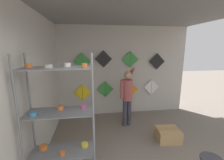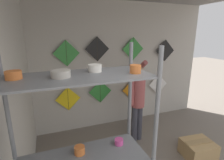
# 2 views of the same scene
# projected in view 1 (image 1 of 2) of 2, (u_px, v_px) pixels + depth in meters

# --- Properties ---
(back_panel) EXTENTS (4.47, 0.06, 2.80)m
(back_panel) POSITION_uv_depth(u_px,v_px,m) (118.00, 71.00, 4.78)
(back_panel) COLOR #BCB7AD
(back_panel) RESTS_ON ground
(left_panel) EXTENTS (0.06, 4.45, 2.80)m
(left_panel) POSITION_uv_depth(u_px,v_px,m) (36.00, 89.00, 2.73)
(left_panel) COLOR #BCB7AD
(left_panel) RESTS_ON ground
(ceiling_slab) EXTENTS (4.47, 4.45, 0.04)m
(ceiling_slab) POSITION_uv_depth(u_px,v_px,m) (137.00, 9.00, 2.69)
(ceiling_slab) COLOR gray
(shelf_rack) EXTENTS (0.95, 0.42, 2.06)m
(shelf_rack) POSITION_uv_depth(u_px,v_px,m) (60.00, 116.00, 2.11)
(shelf_rack) COLOR slate
(shelf_rack) RESTS_ON ground
(shopkeeper) EXTENTS (0.41, 0.61, 1.64)m
(shopkeeper) POSITION_uv_depth(u_px,v_px,m) (127.00, 94.00, 4.05)
(shopkeeper) COLOR #383842
(shopkeeper) RESTS_ON ground
(cardboard_box) EXTENTS (0.56, 0.49, 0.30)m
(cardboard_box) POSITION_uv_depth(u_px,v_px,m) (168.00, 135.00, 3.50)
(cardboard_box) COLOR tan
(cardboard_box) RESTS_ON ground
(kite_0) EXTENTS (0.53, 0.01, 0.53)m
(kite_0) POSITION_uv_depth(u_px,v_px,m) (83.00, 93.00, 4.67)
(kite_0) COLOR yellow
(kite_1) EXTENTS (0.53, 0.01, 0.53)m
(kite_1) POSITION_uv_depth(u_px,v_px,m) (105.00, 89.00, 4.75)
(kite_1) COLOR #338C38
(kite_2) EXTENTS (0.53, 0.01, 0.53)m
(kite_2) POSITION_uv_depth(u_px,v_px,m) (130.00, 90.00, 4.88)
(kite_2) COLOR orange
(kite_3) EXTENTS (0.53, 0.01, 0.53)m
(kite_3) POSITION_uv_depth(u_px,v_px,m) (151.00, 87.00, 4.96)
(kite_3) COLOR white
(kite_4) EXTENTS (0.53, 0.01, 0.53)m
(kite_4) POSITION_uv_depth(u_px,v_px,m) (82.00, 61.00, 4.47)
(kite_4) COLOR #338C38
(kite_5) EXTENTS (0.53, 0.01, 0.53)m
(kite_5) POSITION_uv_depth(u_px,v_px,m) (103.00, 59.00, 4.55)
(kite_5) COLOR black
(kite_6) EXTENTS (0.53, 0.01, 0.53)m
(kite_6) POSITION_uv_depth(u_px,v_px,m) (130.00, 60.00, 4.67)
(kite_6) COLOR #338C38
(kite_7) EXTENTS (0.53, 0.01, 0.53)m
(kite_7) POSITION_uv_depth(u_px,v_px,m) (157.00, 61.00, 4.81)
(kite_7) COLOR black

